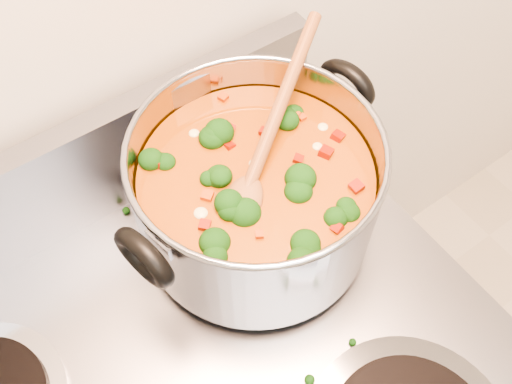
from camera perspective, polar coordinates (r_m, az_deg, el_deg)
stockpot at (r=0.67m, az=0.02°, el=0.00°), size 0.35×0.29×0.17m
wooden_spoon at (r=0.64m, az=0.59°, el=4.01°), size 0.25×0.18×0.09m
cooktop_crumbs at (r=0.77m, az=8.67°, el=-1.42°), size 0.31×0.28×0.01m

